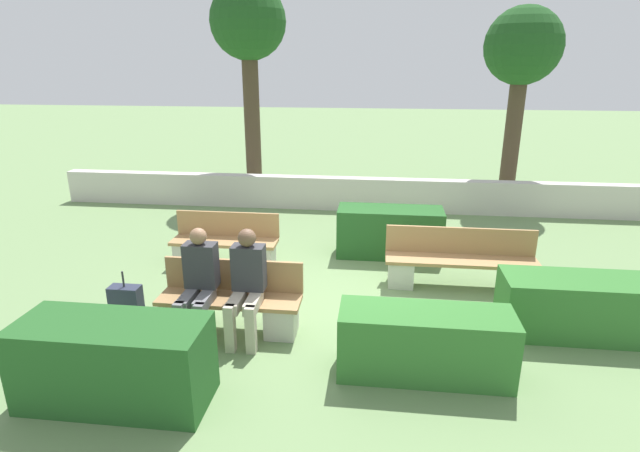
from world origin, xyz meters
TOP-DOWN VIEW (x-y plane):
  - ground_plane at (0.00, 0.00)m, footprint 60.00×60.00m
  - perimeter_wall at (0.00, 4.48)m, footprint 13.50×0.30m
  - bench_front at (-1.32, -0.94)m, footprint 1.73×0.48m
  - bench_left_side at (-1.99, 1.02)m, footprint 1.69×0.48m
  - bench_right_side at (1.63, 0.66)m, footprint 2.16×0.48m
  - person_seated_man at (-1.64, -1.07)m, footprint 0.38×0.63m
  - person_seated_woman at (-1.06, -1.07)m, footprint 0.38×0.63m
  - hedge_block_near_left at (-2.02, -2.38)m, footprint 1.79×0.72m
  - hedge_block_near_right at (2.86, -0.55)m, footprint 1.86×0.69m
  - hedge_block_mid_left at (0.63, 1.80)m, footprint 1.74×0.67m
  - hedge_block_mid_right at (0.95, -1.59)m, footprint 1.78×0.61m
  - suitcase at (-2.59, -1.05)m, footprint 0.38×0.19m
  - tree_leftmost at (-2.58, 5.37)m, footprint 1.69×1.69m
  - tree_center_left at (3.34, 5.39)m, footprint 1.62×1.62m

SIDE VIEW (x-z plane):
  - ground_plane at x=0.00m, z-range 0.00..0.00m
  - suitcase at x=-2.59m, z-range -0.10..0.65m
  - bench_left_side at x=-1.99m, z-range -0.10..0.73m
  - bench_front at x=-1.32m, z-range -0.10..0.73m
  - bench_right_side at x=1.63m, z-range -0.09..0.75m
  - perimeter_wall at x=0.00m, z-range 0.00..0.72m
  - hedge_block_mid_right at x=0.95m, z-range 0.00..0.72m
  - hedge_block_near_right at x=2.86m, z-range 0.00..0.72m
  - hedge_block_mid_left at x=0.63m, z-range 0.00..0.82m
  - hedge_block_near_left at x=-2.02m, z-range 0.00..0.84m
  - person_seated_man at x=-1.64m, z-range 0.06..1.37m
  - person_seated_woman at x=-1.06m, z-range 0.06..1.38m
  - tree_center_left at x=3.34m, z-range 1.16..5.42m
  - tree_leftmost at x=-2.58m, z-range 1.37..6.20m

